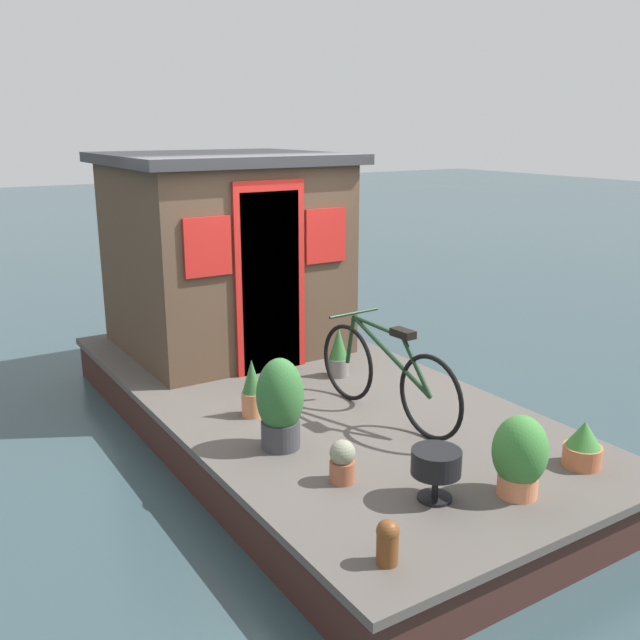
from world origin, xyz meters
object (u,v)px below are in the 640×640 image
at_px(potted_plant_ivy, 338,353).
at_px(mooring_bollard, 388,540).
at_px(potted_plant_thyme, 342,461).
at_px(charcoal_grill, 436,464).
at_px(bicycle, 386,374).
at_px(potted_plant_basil, 252,389).
at_px(potted_plant_mint, 520,456).
at_px(potted_plant_rosemary, 280,403).
at_px(houseboat_cabin, 225,251).
at_px(potted_plant_lavender, 583,445).

relative_size(potted_plant_ivy, mooring_bollard, 1.85).
bearing_deg(potted_plant_thyme, charcoal_grill, -144.34).
xyz_separation_m(potted_plant_thyme, potted_plant_ivy, (1.72, -1.12, 0.08)).
relative_size(bicycle, potted_plant_basil, 3.47).
relative_size(potted_plant_ivy, potted_plant_mint, 0.88).
height_order(potted_plant_thyme, charcoal_grill, charcoal_grill).
height_order(potted_plant_rosemary, charcoal_grill, potted_plant_rosemary).
bearing_deg(bicycle, potted_plant_thyme, 128.07).
height_order(houseboat_cabin, potted_plant_mint, houseboat_cabin).
bearing_deg(potted_plant_basil, potted_plant_lavender, -142.94).
relative_size(potted_plant_ivy, potted_plant_basil, 1.00).
distance_m(bicycle, potted_plant_mint, 1.44).
bearing_deg(potted_plant_rosemary, potted_plant_ivy, -49.07).
bearing_deg(charcoal_grill, potted_plant_rosemary, 20.89).
distance_m(potted_plant_ivy, charcoal_grill, 2.35).
height_order(potted_plant_lavender, mooring_bollard, potted_plant_lavender).
distance_m(houseboat_cabin, potted_plant_lavender, 4.05).
bearing_deg(potted_plant_ivy, potted_plant_thyme, 146.89).
distance_m(potted_plant_rosemary, potted_plant_lavender, 2.12).
distance_m(potted_plant_rosemary, mooring_bollard, 1.58).
distance_m(potted_plant_thyme, potted_plant_mint, 1.13).
distance_m(houseboat_cabin, potted_plant_rosemary, 2.69).
height_order(houseboat_cabin, mooring_bollard, houseboat_cabin).
relative_size(potted_plant_rosemary, charcoal_grill, 2.03).
distance_m(potted_plant_ivy, potted_plant_basil, 1.19).
relative_size(houseboat_cabin, potted_plant_thyme, 7.67).
bearing_deg(charcoal_grill, potted_plant_mint, -116.50).
bearing_deg(potted_plant_rosemary, potted_plant_mint, -146.74).
distance_m(potted_plant_mint, potted_plant_basil, 2.21).
bearing_deg(bicycle, charcoal_grill, 156.13).
relative_size(houseboat_cabin, mooring_bollard, 8.71).
distance_m(houseboat_cabin, potted_plant_ivy, 1.71).
relative_size(potted_plant_rosemary, potted_plant_lavender, 2.07).
distance_m(bicycle, charcoal_grill, 1.32).
bearing_deg(mooring_bollard, potted_plant_rosemary, -8.05).
relative_size(potted_plant_ivy, charcoal_grill, 1.42).
distance_m(houseboat_cabin, mooring_bollard, 4.26).
bearing_deg(potted_plant_rosemary, bicycle, -88.39).
bearing_deg(houseboat_cabin, charcoal_grill, 175.22).
bearing_deg(charcoal_grill, houseboat_cabin, -4.78).
xyz_separation_m(potted_plant_lavender, potted_plant_ivy, (2.42, 0.40, 0.07)).
relative_size(potted_plant_thyme, potted_plant_mint, 0.54).
distance_m(potted_plant_rosemary, potted_plant_ivy, 1.60).
bearing_deg(potted_plant_rosemary, mooring_bollard, 171.95).
bearing_deg(bicycle, potted_plant_mint, 177.89).
xyz_separation_m(potted_plant_mint, potted_plant_basil, (2.05, 0.83, -0.05)).
bearing_deg(bicycle, potted_plant_lavender, -155.78).
bearing_deg(potted_plant_lavender, potted_plant_basil, 37.06).
height_order(houseboat_cabin, potted_plant_rosemary, houseboat_cabin).
xyz_separation_m(potted_plant_rosemary, potted_plant_mint, (-1.41, -0.93, -0.07)).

